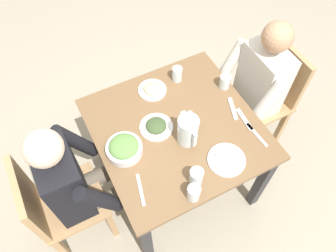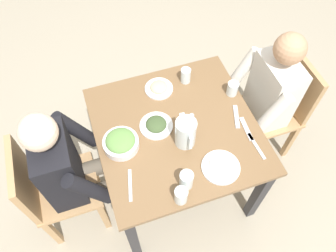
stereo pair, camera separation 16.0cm
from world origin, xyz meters
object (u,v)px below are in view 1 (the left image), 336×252
chair_far (268,93)px  plate_yoghurt (227,159)px  dining_table (176,137)px  plate_dolmas (156,126)px  diner_far (250,90)px  water_glass_center (177,74)px  chair_near (55,204)px  water_glass_far_right (194,193)px  salad_bowl (124,148)px  water_glass_by_pitcher (196,177)px  plate_beans (152,89)px  water_glass_near_left (225,82)px  diner_near (82,179)px  salt_shaker (190,115)px  water_pitcher (188,130)px

chair_far → plate_yoghurt: size_ratio=4.00×
dining_table → plate_dolmas: 0.18m
diner_far → water_glass_center: diner_far is taller
chair_near → water_glass_far_right: size_ratio=8.46×
salad_bowl → chair_far: bearing=95.2°
chair_far → water_glass_by_pitcher: bearing=-63.4°
plate_yoghurt → water_glass_by_pitcher: (0.03, -0.22, 0.04)m
dining_table → plate_beans: (-0.32, -0.01, 0.13)m
water_glass_by_pitcher → water_glass_far_right: bearing=-38.2°
chair_far → water_glass_near_left: chair_far is taller
chair_near → water_glass_far_right: chair_near is taller
diner_near → water_glass_center: diner_near is taller
diner_far → plate_dolmas: size_ratio=5.76×
dining_table → water_glass_far_right: (0.43, -0.13, 0.16)m
salad_bowl → water_glass_center: 0.63m
plate_beans → water_glass_far_right: bearing=-9.3°
diner_near → plate_yoghurt: size_ratio=5.37×
chair_near → diner_near: diner_near is taller
dining_table → chair_near: bearing=-89.0°
plate_yoghurt → salt_shaker: bearing=-173.8°
water_pitcher → salad_bowl: (-0.09, -0.36, -0.05)m
chair_far → plate_dolmas: 0.97m
plate_dolmas → water_pitcher: bearing=39.0°
water_glass_near_left → salt_shaker: 0.34m
water_glass_by_pitcher → chair_near: bearing=-114.5°
water_pitcher → water_glass_by_pitcher: bearing=-19.3°
plate_yoghurt → water_glass_near_left: 0.55m
diner_far → chair_far: bearing=90.0°
water_pitcher → water_glass_by_pitcher: 0.27m
dining_table → salt_shaker: size_ratio=17.75×
chair_far → water_glass_far_right: (0.52, -0.95, 0.29)m
dining_table → water_glass_far_right: size_ratio=9.42×
dining_table → chair_near: chair_near is taller
diner_far → plate_beans: size_ratio=6.34×
salad_bowl → plate_dolmas: size_ratio=1.03×
diner_far → water_glass_center: (-0.24, -0.44, 0.14)m
water_glass_far_right → salt_shaker: bearing=152.7°
chair_near → dining_table: bearing=91.0°
salad_bowl → water_glass_far_right: water_glass_far_right is taller
water_glass_center → plate_yoghurt: bearing=-3.4°
plate_yoghurt → water_glass_far_right: water_glass_far_right is taller
dining_table → chair_far: chair_far is taller
salad_bowl → water_glass_near_left: 0.78m
water_pitcher → salt_shaker: size_ratio=3.52×
diner_near → plate_yoghurt: bearing=67.8°
salad_bowl → plate_beans: salad_bowl is taller
chair_far → water_glass_near_left: bearing=-96.7°
diner_near → salad_bowl: bearing=90.6°
water_pitcher → water_glass_by_pitcher: water_pitcher is taller
water_glass_by_pitcher → water_glass_center: 0.74m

